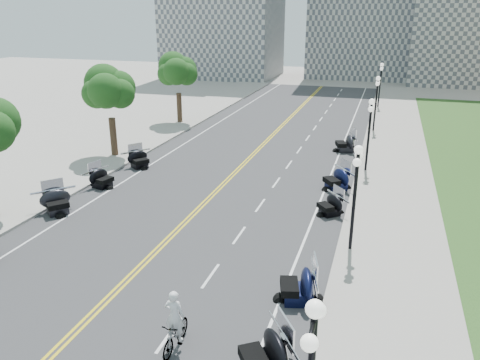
% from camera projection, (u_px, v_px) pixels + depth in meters
% --- Properties ---
extents(ground, '(160.00, 160.00, 0.00)m').
position_uv_depth(ground, '(143.00, 264.00, 20.61)').
color(ground, gray).
extents(road, '(16.00, 90.00, 0.01)m').
position_uv_depth(road, '(220.00, 188.00, 29.58)').
color(road, '#333335').
rests_on(road, ground).
extents(centerline_yellow_a, '(0.12, 90.00, 0.00)m').
position_uv_depth(centerline_yellow_a, '(218.00, 187.00, 29.61)').
color(centerline_yellow_a, yellow).
rests_on(centerline_yellow_a, road).
extents(centerline_yellow_b, '(0.12, 90.00, 0.00)m').
position_uv_depth(centerline_yellow_b, '(222.00, 188.00, 29.54)').
color(centerline_yellow_b, yellow).
rests_on(centerline_yellow_b, road).
extents(edge_line_north, '(0.12, 90.00, 0.00)m').
position_uv_depth(edge_line_north, '(321.00, 199.00, 27.76)').
color(edge_line_north, white).
rests_on(edge_line_north, road).
extents(edge_line_south, '(0.12, 90.00, 0.00)m').
position_uv_depth(edge_line_south, '(130.00, 177.00, 31.39)').
color(edge_line_south, white).
rests_on(edge_line_south, road).
extents(lane_dash_5, '(0.12, 2.00, 0.00)m').
position_uv_depth(lane_dash_5, '(169.00, 335.00, 16.11)').
color(lane_dash_5, white).
rests_on(lane_dash_5, road).
extents(lane_dash_6, '(0.12, 2.00, 0.00)m').
position_uv_depth(lane_dash_6, '(211.00, 276.00, 19.70)').
color(lane_dash_6, white).
rests_on(lane_dash_6, road).
extents(lane_dash_7, '(0.12, 2.00, 0.00)m').
position_uv_depth(lane_dash_7, '(239.00, 235.00, 23.28)').
color(lane_dash_7, white).
rests_on(lane_dash_7, road).
extents(lane_dash_8, '(0.12, 2.00, 0.00)m').
position_uv_depth(lane_dash_8, '(260.00, 205.00, 26.87)').
color(lane_dash_8, white).
rests_on(lane_dash_8, road).
extents(lane_dash_9, '(0.12, 2.00, 0.00)m').
position_uv_depth(lane_dash_9, '(276.00, 182.00, 30.46)').
color(lane_dash_9, white).
rests_on(lane_dash_9, road).
extents(lane_dash_10, '(0.12, 2.00, 0.00)m').
position_uv_depth(lane_dash_10, '(289.00, 164.00, 34.05)').
color(lane_dash_10, white).
rests_on(lane_dash_10, road).
extents(lane_dash_11, '(0.12, 2.00, 0.00)m').
position_uv_depth(lane_dash_11, '(299.00, 150.00, 37.64)').
color(lane_dash_11, white).
rests_on(lane_dash_11, road).
extents(lane_dash_12, '(0.12, 2.00, 0.00)m').
position_uv_depth(lane_dash_12, '(308.00, 138.00, 41.23)').
color(lane_dash_12, white).
rests_on(lane_dash_12, road).
extents(lane_dash_13, '(0.12, 2.00, 0.00)m').
position_uv_depth(lane_dash_13, '(315.00, 128.00, 44.82)').
color(lane_dash_13, white).
rests_on(lane_dash_13, road).
extents(lane_dash_14, '(0.12, 2.00, 0.00)m').
position_uv_depth(lane_dash_14, '(321.00, 119.00, 48.40)').
color(lane_dash_14, white).
rests_on(lane_dash_14, road).
extents(lane_dash_15, '(0.12, 2.00, 0.00)m').
position_uv_depth(lane_dash_15, '(326.00, 112.00, 51.99)').
color(lane_dash_15, white).
rests_on(lane_dash_15, road).
extents(lane_dash_16, '(0.12, 2.00, 0.00)m').
position_uv_depth(lane_dash_16, '(331.00, 105.00, 55.58)').
color(lane_dash_16, white).
rests_on(lane_dash_16, road).
extents(lane_dash_17, '(0.12, 2.00, 0.00)m').
position_uv_depth(lane_dash_17, '(335.00, 100.00, 59.17)').
color(lane_dash_17, white).
rests_on(lane_dash_17, road).
extents(lane_dash_18, '(0.12, 2.00, 0.00)m').
position_uv_depth(lane_dash_18, '(338.00, 95.00, 62.76)').
color(lane_dash_18, white).
rests_on(lane_dash_18, road).
extents(lane_dash_19, '(0.12, 2.00, 0.00)m').
position_uv_depth(lane_dash_19, '(341.00, 90.00, 66.35)').
color(lane_dash_19, white).
rests_on(lane_dash_19, road).
extents(sidewalk_north, '(5.00, 90.00, 0.15)m').
position_uv_depth(sidewalk_north, '(393.00, 206.00, 26.58)').
color(sidewalk_north, '#9E9991').
rests_on(sidewalk_north, ground).
extents(sidewalk_south, '(5.00, 90.00, 0.15)m').
position_uv_depth(sidewalk_south, '(78.00, 171.00, 32.52)').
color(sidewalk_south, '#9E9991').
rests_on(sidewalk_south, ground).
extents(street_lamp_2, '(0.50, 1.20, 4.90)m').
position_uv_depth(street_lamp_2, '(354.00, 199.00, 20.88)').
color(street_lamp_2, black).
rests_on(street_lamp_2, sidewalk_north).
extents(street_lamp_3, '(0.50, 1.20, 4.90)m').
position_uv_depth(street_lamp_3, '(369.00, 136.00, 31.64)').
color(street_lamp_3, black).
rests_on(street_lamp_3, sidewalk_north).
extents(street_lamp_4, '(0.50, 1.20, 4.90)m').
position_uv_depth(street_lamp_4, '(376.00, 104.00, 42.41)').
color(street_lamp_4, black).
rests_on(street_lamp_4, sidewalk_north).
extents(street_lamp_5, '(0.50, 1.20, 4.90)m').
position_uv_depth(street_lamp_5, '(380.00, 85.00, 53.18)').
color(street_lamp_5, black).
rests_on(street_lamp_5, sidewalk_north).
extents(tree_3, '(4.80, 4.80, 9.20)m').
position_uv_depth(tree_3, '(109.00, 95.00, 34.39)').
color(tree_3, '#235619').
rests_on(tree_3, sidewalk_south).
extents(tree_4, '(4.80, 4.80, 9.20)m').
position_uv_depth(tree_4, '(178.00, 75.00, 45.15)').
color(tree_4, '#235619').
rests_on(tree_4, sidewalk_south).
extents(motorcycle_n_4, '(3.07, 3.07, 1.55)m').
position_uv_depth(motorcycle_n_4, '(265.00, 353.00, 14.12)').
color(motorcycle_n_4, black).
rests_on(motorcycle_n_4, road).
extents(motorcycle_n_5, '(2.61, 2.61, 1.49)m').
position_uv_depth(motorcycle_n_5, '(298.00, 284.00, 17.79)').
color(motorcycle_n_5, black).
rests_on(motorcycle_n_5, road).
extents(motorcycle_n_7, '(2.52, 2.52, 1.25)m').
position_uv_depth(motorcycle_n_7, '(330.00, 204.00, 25.48)').
color(motorcycle_n_7, black).
rests_on(motorcycle_n_7, road).
extents(motorcycle_n_8, '(2.96, 2.96, 1.48)m').
position_uv_depth(motorcycle_n_8, '(337.00, 178.00, 29.08)').
color(motorcycle_n_8, black).
rests_on(motorcycle_n_8, road).
extents(motorcycle_n_10, '(2.77, 2.77, 1.54)m').
position_uv_depth(motorcycle_n_10, '(345.00, 142.00, 37.01)').
color(motorcycle_n_10, black).
rests_on(motorcycle_n_10, road).
extents(motorcycle_s_6, '(2.93, 2.93, 1.45)m').
position_uv_depth(motorcycle_s_6, '(56.00, 201.00, 25.63)').
color(motorcycle_s_6, black).
rests_on(motorcycle_s_6, road).
extents(motorcycle_s_7, '(2.26, 2.26, 1.31)m').
position_uv_depth(motorcycle_s_7, '(102.00, 177.00, 29.46)').
color(motorcycle_s_7, black).
rests_on(motorcycle_s_7, road).
extents(motorcycle_s_8, '(2.68, 2.68, 1.35)m').
position_uv_depth(motorcycle_s_8, '(139.00, 158.00, 33.21)').
color(motorcycle_s_8, black).
rests_on(motorcycle_s_8, road).
extents(bicycle, '(0.54, 1.90, 1.14)m').
position_uv_depth(bicycle, '(176.00, 334.00, 15.29)').
color(bicycle, '#A51414').
rests_on(bicycle, road).
extents(cyclist_rider, '(0.67, 0.44, 1.84)m').
position_uv_depth(cyclist_rider, '(173.00, 295.00, 14.79)').
color(cyclist_rider, silver).
rests_on(cyclist_rider, bicycle).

